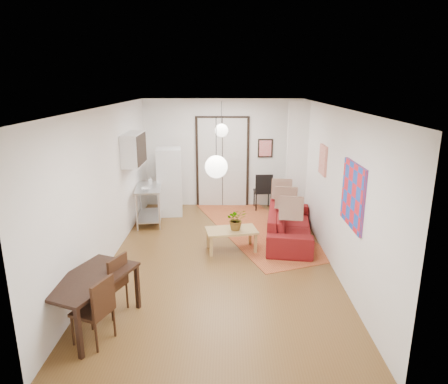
{
  "coord_description": "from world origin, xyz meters",
  "views": [
    {
      "loc": [
        0.16,
        -7.15,
        3.34
      ],
      "look_at": [
        0.08,
        0.34,
        1.25
      ],
      "focal_mm": 32.0,
      "sensor_mm": 36.0,
      "label": 1
    }
  ],
  "objects_px": {
    "fridge": "(170,182)",
    "dining_chair_near": "(109,276)",
    "sofa": "(290,224)",
    "dining_chair_far": "(94,301)",
    "coffee_table": "(231,232)",
    "black_side_chair": "(262,187)",
    "dining_table": "(89,283)",
    "kitchen_counter": "(149,200)"
  },
  "relations": [
    {
      "from": "fridge",
      "to": "dining_chair_near",
      "type": "xyz_separation_m",
      "value": [
        -0.28,
        -4.48,
        -0.33
      ]
    },
    {
      "from": "sofa",
      "to": "dining_chair_far",
      "type": "distance_m",
      "value": 4.68
    },
    {
      "from": "dining_chair_far",
      "to": "coffee_table",
      "type": "bearing_deg",
      "value": 169.17
    },
    {
      "from": "dining_chair_far",
      "to": "black_side_chair",
      "type": "xyz_separation_m",
      "value": [
        2.7,
        5.73,
        0.05
      ]
    },
    {
      "from": "dining_chair_near",
      "to": "coffee_table",
      "type": "bearing_deg",
      "value": 161.57
    },
    {
      "from": "dining_table",
      "to": "dining_chair_near",
      "type": "height_order",
      "value": "dining_chair_near"
    },
    {
      "from": "dining_table",
      "to": "black_side_chair",
      "type": "bearing_deg",
      "value": 62.64
    },
    {
      "from": "coffee_table",
      "to": "dining_chair_far",
      "type": "xyz_separation_m",
      "value": [
        -1.84,
        -2.88,
        0.14
      ]
    },
    {
      "from": "kitchen_counter",
      "to": "dining_chair_far",
      "type": "relative_size",
      "value": 1.35
    },
    {
      "from": "kitchen_counter",
      "to": "coffee_table",
      "type": "bearing_deg",
      "value": -47.39
    },
    {
      "from": "sofa",
      "to": "kitchen_counter",
      "type": "distance_m",
      "value": 3.41
    },
    {
      "from": "dining_chair_near",
      "to": "sofa",
      "type": "bearing_deg",
      "value": 153.73
    },
    {
      "from": "coffee_table",
      "to": "dining_chair_near",
      "type": "xyz_separation_m",
      "value": [
        -1.84,
        -2.18,
        0.14
      ]
    },
    {
      "from": "kitchen_counter",
      "to": "fridge",
      "type": "distance_m",
      "value": 0.82
    },
    {
      "from": "fridge",
      "to": "dining_chair_far",
      "type": "relative_size",
      "value": 1.86
    },
    {
      "from": "coffee_table",
      "to": "kitchen_counter",
      "type": "bearing_deg",
      "value": 140.11
    },
    {
      "from": "coffee_table",
      "to": "dining_chair_far",
      "type": "relative_size",
      "value": 1.2
    },
    {
      "from": "sofa",
      "to": "dining_table",
      "type": "bearing_deg",
      "value": 142.95
    },
    {
      "from": "fridge",
      "to": "kitchen_counter",
      "type": "bearing_deg",
      "value": -128.74
    },
    {
      "from": "dining_table",
      "to": "dining_chair_far",
      "type": "height_order",
      "value": "dining_chair_far"
    },
    {
      "from": "black_side_chair",
      "to": "dining_chair_near",
      "type": "bearing_deg",
      "value": 57.63
    },
    {
      "from": "sofa",
      "to": "dining_chair_near",
      "type": "xyz_separation_m",
      "value": [
        -3.11,
        -2.8,
        0.19
      ]
    },
    {
      "from": "fridge",
      "to": "dining_table",
      "type": "relative_size",
      "value": 1.12
    },
    {
      "from": "dining_table",
      "to": "dining_chair_near",
      "type": "distance_m",
      "value": 0.48
    },
    {
      "from": "coffee_table",
      "to": "fridge",
      "type": "bearing_deg",
      "value": 124.17
    },
    {
      "from": "dining_table",
      "to": "black_side_chair",
      "type": "height_order",
      "value": "black_side_chair"
    },
    {
      "from": "coffee_table",
      "to": "dining_chair_far",
      "type": "bearing_deg",
      "value": -122.58
    },
    {
      "from": "sofa",
      "to": "black_side_chair",
      "type": "xyz_separation_m",
      "value": [
        -0.41,
        2.23,
        0.25
      ]
    },
    {
      "from": "dining_chair_far",
      "to": "dining_table",
      "type": "bearing_deg",
      "value": -130.5
    },
    {
      "from": "black_side_chair",
      "to": "kitchen_counter",
      "type": "bearing_deg",
      "value": 18.87
    },
    {
      "from": "coffee_table",
      "to": "black_side_chair",
      "type": "relative_size",
      "value": 1.11
    },
    {
      "from": "black_side_chair",
      "to": "coffee_table",
      "type": "bearing_deg",
      "value": 69.09
    },
    {
      "from": "kitchen_counter",
      "to": "dining_table",
      "type": "height_order",
      "value": "kitchen_counter"
    },
    {
      "from": "kitchen_counter",
      "to": "dining_chair_far",
      "type": "xyz_separation_m",
      "value": [
        0.14,
        -4.52,
        -0.05
      ]
    },
    {
      "from": "black_side_chair",
      "to": "sofa",
      "type": "bearing_deg",
      "value": 96.27
    },
    {
      "from": "kitchen_counter",
      "to": "dining_table",
      "type": "distance_m",
      "value": 4.27
    },
    {
      "from": "kitchen_counter",
      "to": "dining_chair_near",
      "type": "xyz_separation_m",
      "value": [
        0.14,
        -3.82,
        -0.05
      ]
    },
    {
      "from": "dining_table",
      "to": "dining_chair_far",
      "type": "bearing_deg",
      "value": -62.26
    },
    {
      "from": "dining_chair_far",
      "to": "fridge",
      "type": "bearing_deg",
      "value": -161.29
    },
    {
      "from": "sofa",
      "to": "kitchen_counter",
      "type": "relative_size",
      "value": 1.87
    },
    {
      "from": "dining_table",
      "to": "fridge",
      "type": "bearing_deg",
      "value": 85.22
    },
    {
      "from": "kitchen_counter",
      "to": "fridge",
      "type": "relative_size",
      "value": 0.72
    }
  ]
}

